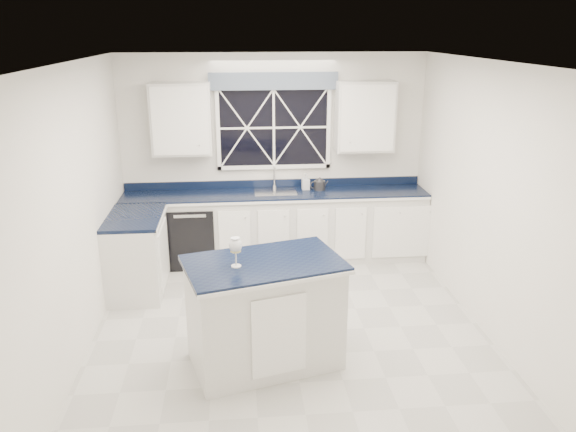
{
  "coord_description": "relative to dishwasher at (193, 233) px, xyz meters",
  "views": [
    {
      "loc": [
        -0.5,
        -5.1,
        2.99
      ],
      "look_at": [
        0.02,
        0.4,
        1.13
      ],
      "focal_mm": 35.0,
      "sensor_mm": 36.0,
      "label": 1
    }
  ],
  "objects": [
    {
      "name": "soap_bottle",
      "position": [
        1.51,
        0.12,
        0.64
      ],
      "size": [
        0.1,
        0.1,
        0.22
      ],
      "primitive_type": "imported",
      "rotation": [
        0.0,
        0.0,
        0.04
      ],
      "color": "silver",
      "rests_on": "countertop"
    },
    {
      "name": "faucet",
      "position": [
        1.1,
        0.19,
        0.69
      ],
      "size": [
        0.05,
        0.2,
        0.3
      ],
      "color": "#BCBBBE",
      "rests_on": "countertop"
    },
    {
      "name": "dishwasher",
      "position": [
        0.0,
        0.0,
        0.0
      ],
      "size": [
        0.6,
        0.58,
        0.82
      ],
      "primitive_type": "cube",
      "color": "black",
      "rests_on": "ground"
    },
    {
      "name": "countertop",
      "position": [
        1.1,
        0.0,
        0.51
      ],
      "size": [
        3.98,
        0.64,
        0.04
      ],
      "primitive_type": "cube",
      "color": "black",
      "rests_on": "base_cabinets"
    },
    {
      "name": "upper_cabinets",
      "position": [
        1.1,
        0.13,
        1.49
      ],
      "size": [
        3.1,
        0.34,
        0.9
      ],
      "color": "silver",
      "rests_on": "ground"
    },
    {
      "name": "base_cabinets",
      "position": [
        0.77,
        -0.17,
        0.04
      ],
      "size": [
        3.99,
        1.6,
        0.9
      ],
      "color": "silver",
      "rests_on": "ground"
    },
    {
      "name": "island",
      "position": [
        0.82,
        -2.47,
        0.11
      ],
      "size": [
        1.54,
        1.16,
        1.03
      ],
      "rotation": [
        0.0,
        0.0,
        0.27
      ],
      "color": "silver",
      "rests_on": "ground"
    },
    {
      "name": "back_wall",
      "position": [
        1.1,
        0.3,
        0.94
      ],
      "size": [
        4.0,
        0.1,
        2.7
      ],
      "primitive_type": "cube",
      "color": "white",
      "rests_on": "ground"
    },
    {
      "name": "ground",
      "position": [
        1.1,
        -1.95,
        -0.41
      ],
      "size": [
        4.5,
        4.5,
        0.0
      ],
      "primitive_type": "plane",
      "color": "#A2A29E",
      "rests_on": "ground"
    },
    {
      "name": "window",
      "position": [
        1.1,
        0.25,
        1.42
      ],
      "size": [
        1.65,
        0.09,
        1.26
      ],
      "color": "black",
      "rests_on": "ground"
    },
    {
      "name": "wine_glass",
      "position": [
        0.57,
        -2.56,
        0.8
      ],
      "size": [
        0.11,
        0.11,
        0.27
      ],
      "color": "silver",
      "rests_on": "island"
    },
    {
      "name": "rug",
      "position": [
        1.13,
        -0.86,
        -0.4
      ],
      "size": [
        1.44,
        1.05,
        0.02
      ],
      "rotation": [
        0.0,
        0.0,
        0.21
      ],
      "color": "#B5B5B0",
      "rests_on": "ground"
    },
    {
      "name": "kettle",
      "position": [
        1.69,
        0.08,
        0.61
      ],
      "size": [
        0.25,
        0.16,
        0.18
      ],
      "rotation": [
        0.0,
        0.0,
        0.09
      ],
      "color": "#2C2C2F",
      "rests_on": "countertop"
    }
  ]
}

